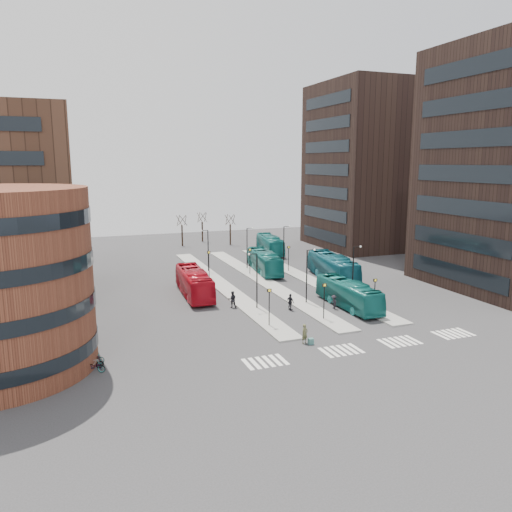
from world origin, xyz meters
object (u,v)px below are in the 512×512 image
object	(u,v)px
bicycle_near	(94,367)
bicycle_mid	(94,364)
teal_bus_c	(333,267)
teal_bus_d	(270,244)
commuter_b	(290,302)
teal_bus_b	(264,262)
bicycle_far	(93,359)
commuter_c	(334,302)
commuter_a	(232,299)
traveller	(305,334)
red_bus	(194,283)
teal_bus_a	(348,294)
suitcase	(311,341)

from	to	relation	value
bicycle_near	bicycle_mid	xyz separation A→B (m)	(0.00, 0.59, 0.00)
teal_bus_c	bicycle_mid	bearing A→B (deg)	-140.86
teal_bus_d	commuter_b	distance (m)	34.36
teal_bus_b	bicycle_near	bearing A→B (deg)	-124.75
bicycle_near	bicycle_far	distance (m)	1.64
commuter_c	commuter_a	bearing A→B (deg)	-113.61
teal_bus_d	commuter_c	distance (m)	34.33
teal_bus_b	teal_bus_d	world-z (taller)	teal_bus_d
teal_bus_c	bicycle_far	size ratio (longest dim) A/B	7.18
traveller	commuter_c	xyz separation A→B (m)	(7.69, 8.47, -0.12)
red_bus	teal_bus_d	distance (m)	30.11
teal_bus_c	commuter_b	world-z (taller)	teal_bus_c
teal_bus_a	commuter_c	distance (m)	1.92
commuter_a	bicycle_near	size ratio (longest dim) A/B	1.07
red_bus	teal_bus_b	bearing A→B (deg)	38.92
commuter_a	bicycle_far	size ratio (longest dim) A/B	1.06
teal_bus_a	teal_bus_c	size ratio (longest dim) A/B	0.86
commuter_b	bicycle_near	xyz separation A→B (m)	(-20.84, -9.58, -0.45)
traveller	teal_bus_c	bearing A→B (deg)	37.66
teal_bus_c	teal_bus_d	xyz separation A→B (m)	(-0.36, 21.70, -0.16)
teal_bus_c	traveller	distance (m)	25.02
bicycle_mid	commuter_c	bearing A→B (deg)	-84.01
commuter_c	bicycle_far	world-z (taller)	commuter_c
commuter_b	bicycle_mid	size ratio (longest dim) A/B	1.19
bicycle_far	bicycle_mid	bearing A→B (deg)	-171.30
commuter_c	suitcase	bearing A→B (deg)	-39.76
bicycle_near	teal_bus_d	bearing A→B (deg)	-14.49
teal_bus_a	traveller	world-z (taller)	teal_bus_a
teal_bus_c	bicycle_mid	size ratio (longest dim) A/B	8.22
teal_bus_a	teal_bus_b	size ratio (longest dim) A/B	0.95
commuter_b	bicycle_mid	distance (m)	22.70
traveller	bicycle_near	size ratio (longest dim) A/B	1.02
bicycle_far	teal_bus_c	bearing A→B (deg)	-50.93
commuter_a	bicycle_mid	world-z (taller)	commuter_a
traveller	commuter_c	bearing A→B (deg)	30.25
teal_bus_c	traveller	size ratio (longest dim) A/B	7.09
teal_bus_d	suitcase	bearing A→B (deg)	-98.27
teal_bus_c	commuter_a	size ratio (longest dim) A/B	6.76
teal_bus_d	commuter_a	world-z (taller)	teal_bus_d
commuter_c	bicycle_mid	world-z (taller)	commuter_c
commuter_b	bicycle_mid	world-z (taller)	commuter_b
red_bus	teal_bus_c	size ratio (longest dim) A/B	0.93
bicycle_mid	teal_bus_c	bearing A→B (deg)	-69.30
teal_bus_b	bicycle_near	distance (m)	37.82
red_bus	bicycle_far	world-z (taller)	red_bus
commuter_a	suitcase	bearing A→B (deg)	114.32
suitcase	traveller	size ratio (longest dim) A/B	0.32
commuter_c	bicycle_far	distance (m)	26.40
commuter_b	bicycle_far	bearing A→B (deg)	90.05
bicycle_mid	teal_bus_d	bearing A→B (deg)	-48.41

